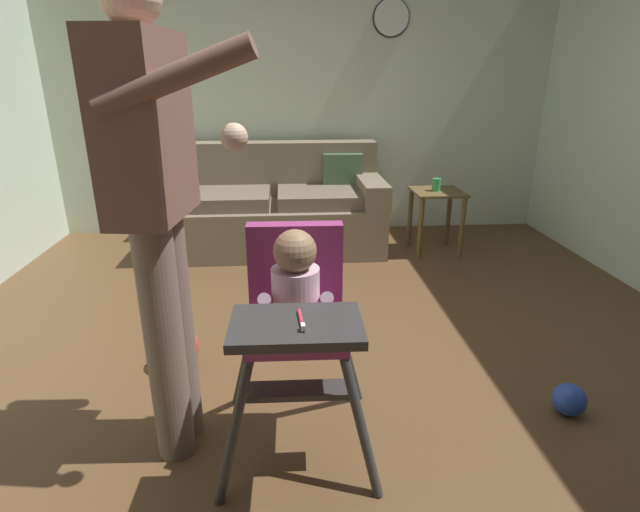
# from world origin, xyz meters

# --- Properties ---
(ground) EXTENTS (6.06, 6.55, 0.10)m
(ground) POSITION_xyz_m (0.00, 0.00, -0.05)
(ground) COLOR brown
(wall_far) EXTENTS (5.26, 0.06, 2.62)m
(wall_far) POSITION_xyz_m (0.00, 2.50, 1.31)
(wall_far) COLOR silver
(wall_far) RESTS_ON ground
(couch) EXTENTS (1.82, 0.86, 0.86)m
(couch) POSITION_xyz_m (-0.27, 1.98, 0.33)
(couch) COLOR #786B54
(couch) RESTS_ON ground
(high_chair) EXTENTS (0.62, 0.73, 0.91)m
(high_chair) POSITION_xyz_m (-0.16, -0.50, 0.62)
(high_chair) COLOR #343233
(high_chair) RESTS_ON ground
(adult_standing) EXTENTS (0.51, 0.54, 1.72)m
(adult_standing) POSITION_xyz_m (-0.63, -0.44, 0.97)
(adult_standing) COLOR #756257
(adult_standing) RESTS_ON ground
(toy_ball) EXTENTS (0.21, 0.21, 0.21)m
(toy_ball) POSITION_xyz_m (-0.75, 0.11, 0.11)
(toy_ball) COLOR #D13D33
(toy_ball) RESTS_ON ground
(toy_ball_second) EXTENTS (0.14, 0.14, 0.14)m
(toy_ball_second) POSITION_xyz_m (1.03, -0.40, 0.07)
(toy_ball_second) COLOR #284CB7
(toy_ball_second) RESTS_ON ground
(side_table) EXTENTS (0.40, 0.40, 0.52)m
(side_table) POSITION_xyz_m (1.06, 1.74, 0.38)
(side_table) COLOR brown
(side_table) RESTS_ON ground
(sippy_cup) EXTENTS (0.07, 0.07, 0.10)m
(sippy_cup) POSITION_xyz_m (1.04, 1.74, 0.57)
(sippy_cup) COLOR green
(sippy_cup) RESTS_ON side_table
(wall_clock) EXTENTS (0.32, 0.04, 0.32)m
(wall_clock) POSITION_xyz_m (0.76, 2.46, 1.87)
(wall_clock) COLOR white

